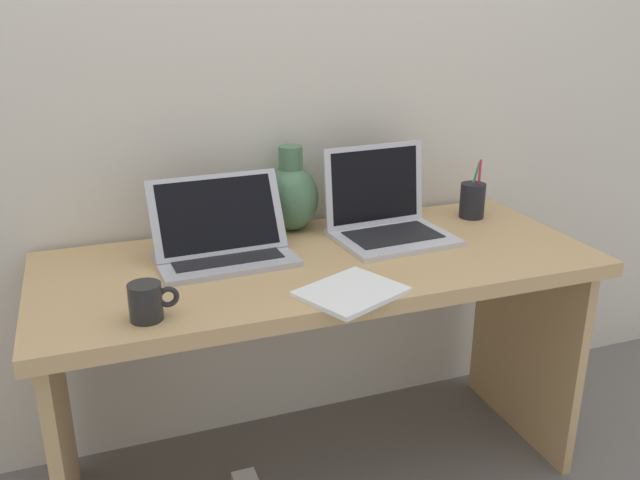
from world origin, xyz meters
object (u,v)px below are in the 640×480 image
Objects in this scene: notebook_stack at (351,292)px; coffee_mug at (147,302)px; laptop_left at (222,238)px; laptop_right at (384,213)px; pen_cup at (472,200)px; green_vase at (291,196)px.

notebook_stack is 0.46m from coffee_mug.
notebook_stack is at bearing -54.82° from laptop_left.
laptop_right reaches higher than pen_cup.
green_vase is 0.58m from pen_cup.
laptop_right is at bearing -170.70° from pen_cup.
notebook_stack is at bearing -3.95° from coffee_mug.
coffee_mug is at bearing -155.64° from laptop_right.
green_vase is 2.33× the size of coffee_mug.
notebook_stack is 1.19× the size of pen_cup.
green_vase reaches higher than coffee_mug.
coffee_mug is (-0.46, 0.03, 0.04)m from notebook_stack.
coffee_mug is (-0.47, -0.46, -0.06)m from green_vase.
laptop_left is at bearing -174.51° from pen_cup.
green_vase reaches higher than notebook_stack.
laptop_left reaches higher than notebook_stack.
green_vase is at bearing 88.64° from notebook_stack.
laptop_right is 0.28m from green_vase.
green_vase is (0.24, 0.16, 0.05)m from laptop_left.
laptop_left is at bearing -146.38° from green_vase.
laptop_right and green_vase have the same top height.
pen_cup is at bearing -8.42° from green_vase.
laptop_left is 0.82m from pen_cup.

